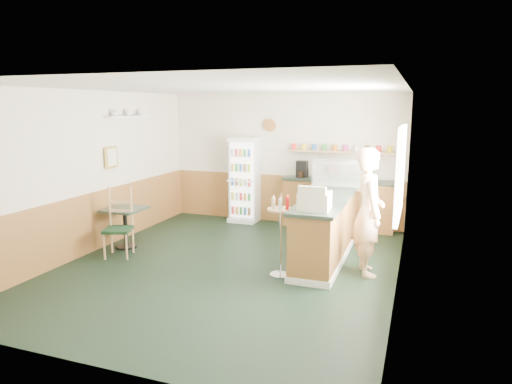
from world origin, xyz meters
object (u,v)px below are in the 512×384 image
at_px(drinks_fridge, 245,180).
at_px(condiment_stand, 280,225).
at_px(display_case, 338,174).
at_px(cash_register, 315,201).
at_px(shopkeeper, 369,212).
at_px(cafe_chair, 121,220).
at_px(cafe_table, 125,220).

bearing_deg(drinks_fridge, condiment_stand, -59.83).
xyz_separation_m(display_case, condiment_stand, (-0.48, -1.94, -0.50)).
bearing_deg(cash_register, condiment_stand, -172.07).
bearing_deg(shopkeeper, cafe_chair, 77.40).
height_order(drinks_fridge, cash_register, drinks_fridge).
bearing_deg(cafe_chair, display_case, 11.80).
relative_size(drinks_fridge, cafe_chair, 1.59).
bearing_deg(display_case, cash_register, -90.00).
relative_size(display_case, cafe_table, 1.23).
xyz_separation_m(shopkeeper, cafe_chair, (-3.92, -0.48, -0.34)).
height_order(cash_register, shopkeeper, shopkeeper).
bearing_deg(drinks_fridge, shopkeeper, -39.62).
bearing_deg(display_case, condiment_stand, -103.80).
bearing_deg(cash_register, drinks_fridge, 125.15).
height_order(cash_register, cafe_chair, cash_register).
distance_m(shopkeeper, condiment_stand, 1.29).
height_order(display_case, condiment_stand, display_case).
xyz_separation_m(condiment_stand, cafe_chair, (-2.75, 0.03, -0.16)).
relative_size(cash_register, shopkeeper, 0.24).
bearing_deg(condiment_stand, cafe_table, 172.62).
height_order(cafe_table, cafe_chair, cafe_chair).
height_order(display_case, cash_register, display_case).
xyz_separation_m(cafe_table, cafe_chair, (0.18, -0.35, 0.09)).
height_order(drinks_fridge, display_case, drinks_fridge).
xyz_separation_m(drinks_fridge, cafe_table, (-1.26, -2.48, -0.40)).
relative_size(display_case, shopkeeper, 0.47).
bearing_deg(cafe_chair, condiment_stand, -19.47).
relative_size(cash_register, condiment_stand, 0.38).
xyz_separation_m(cash_register, cafe_chair, (-3.22, -0.05, -0.54)).
distance_m(display_case, cafe_table, 3.82).
relative_size(drinks_fridge, display_case, 2.07).
distance_m(cash_register, cafe_chair, 3.27).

